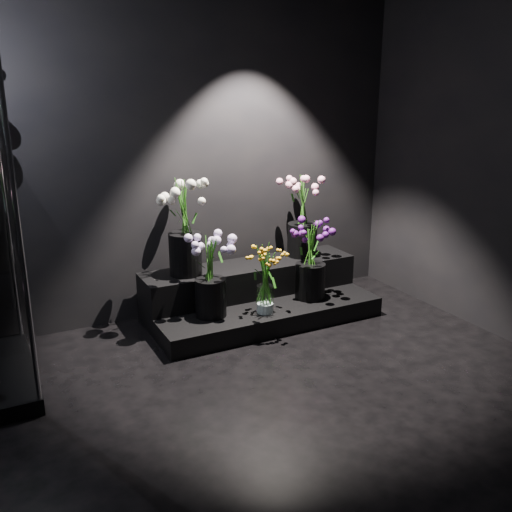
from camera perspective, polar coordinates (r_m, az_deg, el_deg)
floor at (r=3.47m, az=5.05°, el=-16.46°), size 4.00×4.00×0.00m
wall_back at (r=4.74m, az=-7.62°, el=10.59°), size 4.00×0.00×4.00m
display_riser at (r=4.88m, az=0.01°, el=-3.92°), size 1.89×0.84×0.42m
bouquet_orange_bells at (r=4.45m, az=0.94°, el=-2.23°), size 0.34×0.34×0.57m
bouquet_lilac at (r=4.39m, az=-4.62°, el=-1.43°), size 0.49×0.49×0.64m
bouquet_purple at (r=4.77m, az=5.50°, el=-0.14°), size 0.39×0.39×0.66m
bouquet_cream_roses at (r=4.55m, az=-7.19°, el=3.71°), size 0.47×0.47×0.79m
bouquet_pink_roses at (r=5.06m, az=4.70°, el=4.47°), size 0.38×0.38×0.72m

